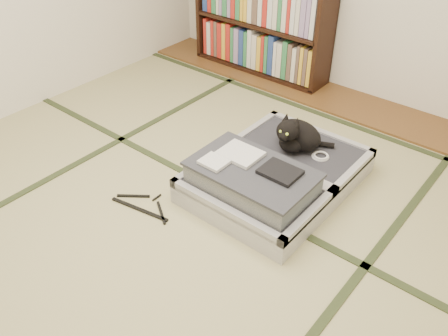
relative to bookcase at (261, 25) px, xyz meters
The scene contains 8 objects.
floor 2.31m from the bookcase, 65.97° to the right, with size 4.50×4.50×0.00m, color tan.
wood_strip 1.03m from the bookcase, ahead, with size 4.00×0.50×0.02m, color brown.
tatami_borders 1.88m from the bookcase, 59.64° to the right, with size 4.00×4.50×0.01m.
bookcase is the anchor object (origin of this frame).
suitcase 1.88m from the bookcase, 51.50° to the right, with size 0.84×1.12×0.33m.
cat 1.63m from the bookcase, 45.71° to the right, with size 0.37×0.38×0.30m.
cable_coil 1.75m from the bookcase, 40.78° to the right, with size 0.12×0.12×0.03m.
hanger 2.24m from the bookcase, 73.20° to the right, with size 0.44×0.23×0.01m.
Camera 1 is at (1.52, -1.44, 1.94)m, focal length 38.00 mm.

